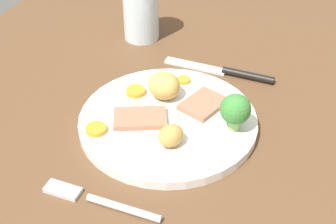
# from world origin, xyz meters

# --- Properties ---
(dining_table) EXTENTS (1.20, 0.84, 0.04)m
(dining_table) POSITION_xyz_m (0.00, 0.00, 0.02)
(dining_table) COLOR brown
(dining_table) RESTS_ON ground
(dinner_plate) EXTENTS (0.25, 0.25, 0.01)m
(dinner_plate) POSITION_xyz_m (-0.03, -0.02, 0.04)
(dinner_plate) COLOR white
(dinner_plate) RESTS_ON dining_table
(meat_slice_main) EXTENTS (0.07, 0.09, 0.01)m
(meat_slice_main) POSITION_xyz_m (-0.05, 0.01, 0.05)
(meat_slice_main) COLOR #9E664C
(meat_slice_main) RESTS_ON dinner_plate
(meat_slice_under) EXTENTS (0.08, 0.07, 0.01)m
(meat_slice_under) POSITION_xyz_m (0.02, -0.06, 0.05)
(meat_slice_under) COLOR #9E664C
(meat_slice_under) RESTS_ON dinner_plate
(roast_potato_left) EXTENTS (0.06, 0.06, 0.04)m
(roast_potato_left) POSITION_xyz_m (0.02, 0.01, 0.07)
(roast_potato_left) COLOR tan
(roast_potato_left) RESTS_ON dinner_plate
(roast_potato_right) EXTENTS (0.04, 0.04, 0.03)m
(roast_potato_right) POSITION_xyz_m (-0.07, -0.05, 0.06)
(roast_potato_right) COLOR #BC8C42
(roast_potato_right) RESTS_ON dinner_plate
(carrot_coin_front) EXTENTS (0.03, 0.03, 0.01)m
(carrot_coin_front) POSITION_xyz_m (-0.09, 0.06, 0.05)
(carrot_coin_front) COLOR orange
(carrot_coin_front) RESTS_ON dinner_plate
(carrot_coin_back) EXTENTS (0.03, 0.03, 0.01)m
(carrot_coin_back) POSITION_xyz_m (0.01, 0.05, 0.05)
(carrot_coin_back) COLOR orange
(carrot_coin_back) RESTS_ON dinner_plate
(carrot_coin_side) EXTENTS (0.02, 0.02, 0.00)m
(carrot_coin_side) POSITION_xyz_m (0.07, -0.01, 0.05)
(carrot_coin_side) COLOR orange
(carrot_coin_side) RESTS_ON dinner_plate
(broccoli_floret) EXTENTS (0.04, 0.04, 0.05)m
(broccoli_floret) POSITION_xyz_m (-0.01, -0.11, 0.08)
(broccoli_floret) COLOR #8CB766
(broccoli_floret) RESTS_ON dinner_plate
(fork) EXTENTS (0.02, 0.15, 0.01)m
(fork) POSITION_xyz_m (-0.19, -0.00, 0.04)
(fork) COLOR silver
(fork) RESTS_ON dining_table
(knife) EXTENTS (0.02, 0.19, 0.01)m
(knife) POSITION_xyz_m (0.13, -0.06, 0.04)
(knife) COLOR black
(knife) RESTS_ON dining_table
(water_glass) EXTENTS (0.06, 0.06, 0.11)m
(water_glass) POSITION_xyz_m (0.19, 0.13, 0.09)
(water_glass) COLOR silver
(water_glass) RESTS_ON dining_table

